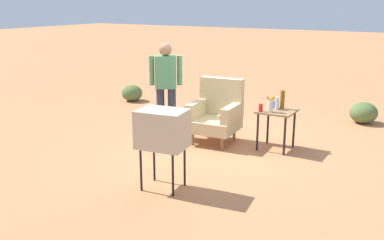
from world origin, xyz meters
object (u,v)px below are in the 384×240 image
(armchair, at_px, (216,113))
(side_table, at_px, (277,116))
(soda_can_red, at_px, (261,108))
(bottle_short_clear, at_px, (277,103))
(flower_vase, at_px, (271,103))
(tv_on_stand, at_px, (163,129))
(person_standing, at_px, (166,84))
(soda_can_blue, at_px, (275,104))
(bottle_tall_amber, at_px, (282,100))

(armchair, relative_size, side_table, 1.64)
(soda_can_red, xyz_separation_m, bottle_short_clear, (0.17, 0.26, 0.04))
(flower_vase, bearing_deg, tv_on_stand, -107.33)
(tv_on_stand, height_order, person_standing, person_standing)
(side_table, relative_size, bottle_short_clear, 3.23)
(tv_on_stand, distance_m, person_standing, 2.28)
(soda_can_blue, relative_size, soda_can_red, 1.00)
(tv_on_stand, bearing_deg, armchair, 99.04)
(armchair, height_order, side_table, armchair)
(person_standing, xyz_separation_m, bottle_short_clear, (1.90, 0.34, -0.19))
(armchair, height_order, bottle_tall_amber, armchair)
(armchair, height_order, bottle_short_clear, armchair)
(side_table, distance_m, soda_can_blue, 0.21)
(bottle_short_clear, xyz_separation_m, flower_vase, (-0.03, -0.21, 0.05))
(soda_can_red, bearing_deg, bottle_tall_amber, 56.83)
(armchair, bearing_deg, soda_can_blue, 13.97)
(soda_can_red, bearing_deg, flower_vase, 19.38)
(soda_can_blue, bearing_deg, person_standing, -167.38)
(soda_can_blue, bearing_deg, side_table, -57.88)
(tv_on_stand, height_order, soda_can_blue, tv_on_stand)
(armchair, bearing_deg, flower_vase, -2.69)
(soda_can_blue, height_order, soda_can_red, same)
(side_table, bearing_deg, soda_can_red, -131.30)
(soda_can_blue, bearing_deg, soda_can_red, -109.85)
(soda_can_red, height_order, bottle_tall_amber, bottle_tall_amber)
(tv_on_stand, relative_size, soda_can_blue, 8.44)
(flower_vase, bearing_deg, bottle_tall_amber, 73.91)
(side_table, relative_size, soda_can_blue, 5.29)
(soda_can_red, distance_m, flower_vase, 0.17)
(side_table, xyz_separation_m, soda_can_blue, (-0.07, 0.11, 0.16))
(tv_on_stand, xyz_separation_m, soda_can_blue, (0.62, 2.32, -0.08))
(bottle_short_clear, bearing_deg, tv_on_stand, -106.54)
(person_standing, relative_size, bottle_tall_amber, 5.47)
(armchair, relative_size, soda_can_blue, 8.69)
(bottle_short_clear, bearing_deg, armchair, -170.84)
(armchair, xyz_separation_m, bottle_short_clear, (1.00, 0.16, 0.25))
(side_table, height_order, soda_can_red, soda_can_red)
(bottle_tall_amber, bearing_deg, soda_can_red, -123.17)
(person_standing, bearing_deg, tv_on_stand, -57.17)
(person_standing, xyz_separation_m, soda_can_blue, (1.85, 0.41, -0.23))
(soda_can_blue, height_order, bottle_tall_amber, bottle_tall_amber)
(bottle_short_clear, height_order, bottle_tall_amber, bottle_tall_amber)
(person_standing, distance_m, flower_vase, 1.88)
(bottle_tall_amber, distance_m, flower_vase, 0.31)
(person_standing, distance_m, soda_can_blue, 1.91)
(person_standing, relative_size, flower_vase, 6.19)
(tv_on_stand, distance_m, soda_can_blue, 2.40)
(person_standing, xyz_separation_m, soda_can_red, (1.73, 0.08, -0.23))
(bottle_short_clear, bearing_deg, person_standing, -169.88)
(soda_can_blue, bearing_deg, flower_vase, -85.66)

